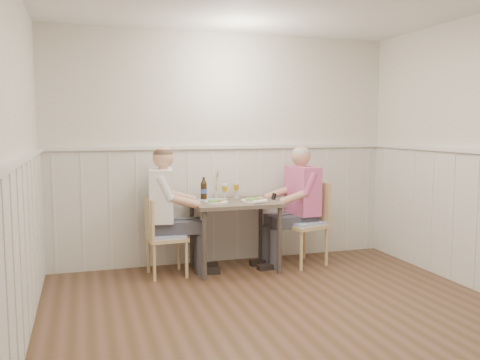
{
  "coord_description": "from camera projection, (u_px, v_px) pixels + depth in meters",
  "views": [
    {
      "loc": [
        -1.56,
        -3.36,
        1.55
      ],
      "look_at": [
        -0.0,
        1.64,
        1.0
      ],
      "focal_mm": 38.0,
      "sensor_mm": 36.0,
      "label": 1
    }
  ],
  "objects": [
    {
      "name": "rolled_napkin",
      "position": [
        259.0,
        202.0,
        5.3
      ],
      "size": [
        0.18,
        0.11,
        0.04
      ],
      "color": "white",
      "rests_on": "dining_table"
    },
    {
      "name": "plate_man",
      "position": [
        254.0,
        199.0,
        5.44
      ],
      "size": [
        0.29,
        0.29,
        0.07
      ],
      "color": "white",
      "rests_on": "dining_table"
    },
    {
      "name": "dining_table",
      "position": [
        235.0,
        210.0,
        5.49
      ],
      "size": [
        0.92,
        0.7,
        0.75
      ],
      "color": "brown",
      "rests_on": "ground"
    },
    {
      "name": "plate_diner",
      "position": [
        215.0,
        201.0,
        5.34
      ],
      "size": [
        0.25,
        0.25,
        0.06
      ],
      "color": "white",
      "rests_on": "dining_table"
    },
    {
      "name": "grass_vase",
      "position": [
        216.0,
        185.0,
        5.72
      ],
      "size": [
        0.04,
        0.04,
        0.33
      ],
      "color": "silver",
      "rests_on": "dining_table"
    },
    {
      "name": "ground_plane",
      "position": [
        305.0,
        334.0,
        3.81
      ],
      "size": [
        4.5,
        4.5,
        0.0
      ],
      "primitive_type": "plane",
      "color": "#4A321E"
    },
    {
      "name": "diner_cream",
      "position": [
        165.0,
        220.0,
        5.32
      ],
      "size": [
        0.67,
        0.47,
        1.37
      ],
      "color": "#3F3F47",
      "rests_on": "ground"
    },
    {
      "name": "man_in_pink",
      "position": [
        299.0,
        214.0,
        5.74
      ],
      "size": [
        0.66,
        0.46,
        1.36
      ],
      "color": "#3F3F47",
      "rests_on": "ground"
    },
    {
      "name": "chair_left",
      "position": [
        162.0,
        234.0,
        5.26
      ],
      "size": [
        0.41,
        0.41,
        0.82
      ],
      "color": "tan",
      "rests_on": "ground"
    },
    {
      "name": "gingham_mat",
      "position": [
        209.0,
        199.0,
        5.59
      ],
      "size": [
        0.32,
        0.29,
        0.01
      ],
      "color": "#4960B6",
      "rests_on": "dining_table"
    },
    {
      "name": "beer_bottle",
      "position": [
        204.0,
        190.0,
        5.58
      ],
      "size": [
        0.07,
        0.07,
        0.25
      ],
      "color": "black",
      "rests_on": "dining_table"
    },
    {
      "name": "beer_glass_b",
      "position": [
        225.0,
        189.0,
        5.63
      ],
      "size": [
        0.07,
        0.07,
        0.18
      ],
      "color": "silver",
      "rests_on": "dining_table"
    },
    {
      "name": "beer_glass_a",
      "position": [
        236.0,
        187.0,
        5.73
      ],
      "size": [
        0.07,
        0.07,
        0.18
      ],
      "color": "silver",
      "rests_on": "dining_table"
    },
    {
      "name": "room_shell",
      "position": [
        308.0,
        131.0,
        3.65
      ],
      "size": [
        4.04,
        4.54,
        2.6
      ],
      "color": "silver",
      "rests_on": "ground"
    },
    {
      "name": "chair_right",
      "position": [
        307.0,
        220.0,
        5.73
      ],
      "size": [
        0.55,
        0.55,
        0.93
      ],
      "color": "tan",
      "rests_on": "ground"
    },
    {
      "name": "wainscot",
      "position": [
        273.0,
        227.0,
        4.39
      ],
      "size": [
        4.0,
        4.49,
        1.34
      ],
      "color": "beige",
      "rests_on": "ground"
    }
  ]
}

